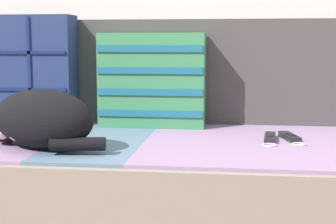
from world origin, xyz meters
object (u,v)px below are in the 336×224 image
at_px(sleeping_cat, 38,120).
at_px(couch, 109,188).
at_px(throw_pillow_striped, 152,80).
at_px(game_remote_near, 290,137).
at_px(throw_pillow_quilted, 18,70).
at_px(game_remote_far, 270,138).

bearing_deg(sleeping_cat, couch, 54.23).
xyz_separation_m(throw_pillow_striped, game_remote_near, (0.51, -0.23, -0.17)).
xyz_separation_m(throw_pillow_quilted, game_remote_far, (0.99, -0.25, -0.21)).
bearing_deg(game_remote_near, couch, -179.37).
relative_size(throw_pillow_striped, game_remote_near, 2.13).
bearing_deg(throw_pillow_striped, game_remote_far, -29.91).
relative_size(throw_pillow_striped, game_remote_far, 2.08).
bearing_deg(game_remote_near, sleeping_cat, -163.57).
relative_size(couch, game_remote_near, 11.27).
bearing_deg(couch, sleeping_cat, -125.77).
bearing_deg(throw_pillow_striped, sleeping_cat, -121.47).
height_order(throw_pillow_striped, sleeping_cat, throw_pillow_striped).
height_order(game_remote_near, game_remote_far, same).
relative_size(couch, game_remote_far, 10.96).
bearing_deg(throw_pillow_striped, game_remote_near, -24.54).
height_order(throw_pillow_quilted, game_remote_far, throw_pillow_quilted).
xyz_separation_m(sleeping_cat, game_remote_near, (0.79, 0.23, -0.08)).
bearing_deg(throw_pillow_striped, throw_pillow_quilted, 179.94).
bearing_deg(game_remote_near, throw_pillow_striped, 155.46).
bearing_deg(throw_pillow_quilted, couch, -29.28).
distance_m(game_remote_near, game_remote_far, 0.07).
relative_size(sleeping_cat, game_remote_near, 2.18).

